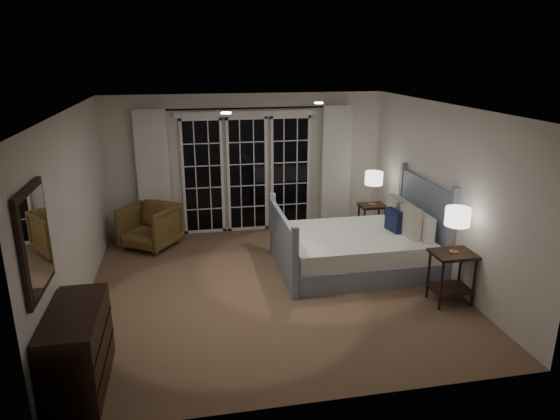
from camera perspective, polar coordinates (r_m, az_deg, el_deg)
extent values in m
plane|color=brown|center=(7.15, -0.98, -8.74)|extent=(5.00, 5.00, 0.00)
plane|color=silver|center=(6.45, -1.10, 11.62)|extent=(5.00, 5.00, 0.00)
cube|color=silver|center=(6.74, -22.45, -0.32)|extent=(0.02, 5.00, 2.50)
cube|color=silver|center=(7.52, 18.07, 1.90)|extent=(0.02, 5.00, 2.50)
cube|color=silver|center=(9.09, -3.81, 5.30)|extent=(5.00, 0.02, 2.50)
cube|color=silver|center=(4.41, 4.72, -8.19)|extent=(5.00, 0.02, 2.50)
cube|color=black|center=(9.04, -8.80, 3.77)|extent=(0.66, 0.02, 2.02)
cube|color=black|center=(9.11, -3.76, 4.03)|extent=(0.66, 0.02, 2.02)
cube|color=black|center=(9.24, 1.18, 4.26)|extent=(0.66, 0.02, 2.02)
cube|color=white|center=(8.90, -3.89, 10.92)|extent=(2.50, 0.04, 0.10)
cylinder|color=black|center=(8.84, -3.86, 11.52)|extent=(3.50, 0.03, 0.03)
cube|color=white|center=(8.94, -14.26, 3.94)|extent=(0.55, 0.10, 2.25)
cube|color=white|center=(9.34, 6.42, 4.94)|extent=(0.55, 0.10, 2.25)
cylinder|color=white|center=(7.21, 4.46, 12.10)|extent=(0.12, 0.12, 0.01)
cylinder|color=white|center=(5.98, -6.19, 10.97)|extent=(0.12, 0.12, 0.01)
cube|color=gray|center=(7.76, 8.39, -5.51)|extent=(2.10, 1.64, 0.31)
cube|color=silver|center=(7.65, 8.48, -3.57)|extent=(2.04, 1.58, 0.26)
cube|color=gray|center=(8.01, 16.08, -1.38)|extent=(0.06, 1.64, 1.33)
cube|color=gray|center=(7.36, 0.29, -4.02)|extent=(0.06, 1.64, 0.92)
cube|color=silver|center=(7.62, 15.85, -1.68)|extent=(0.14, 0.60, 0.36)
cube|color=silver|center=(8.17, 13.87, -0.25)|extent=(0.14, 0.60, 0.36)
cube|color=beige|center=(7.57, 14.66, -1.35)|extent=(0.16, 0.46, 0.45)
cube|color=beige|center=(8.06, 12.98, -0.10)|extent=(0.16, 0.46, 0.45)
cube|color=#161C3D|center=(7.77, 12.83, -1.15)|extent=(0.15, 0.35, 0.34)
cube|color=black|center=(6.84, 19.22, -4.78)|extent=(0.54, 0.43, 0.04)
cube|color=black|center=(7.03, 18.82, -8.47)|extent=(0.50, 0.39, 0.03)
cylinder|color=black|center=(6.73, 17.96, -8.24)|extent=(0.04, 0.04, 0.67)
cylinder|color=black|center=(6.95, 21.28, -7.76)|extent=(0.04, 0.04, 0.67)
cylinder|color=black|center=(7.00, 16.61, -7.08)|extent=(0.04, 0.04, 0.67)
cylinder|color=black|center=(7.21, 19.84, -6.66)|extent=(0.04, 0.04, 0.67)
cube|color=black|center=(9.01, 10.50, 0.48)|extent=(0.45, 0.36, 0.04)
cube|color=black|center=(9.13, 10.36, -1.98)|extent=(0.42, 0.33, 0.03)
cylinder|color=black|center=(8.90, 9.59, -1.65)|extent=(0.04, 0.04, 0.56)
cylinder|color=black|center=(9.04, 11.86, -1.49)|extent=(0.04, 0.04, 0.56)
cylinder|color=black|center=(9.16, 8.97, -1.07)|extent=(0.04, 0.04, 0.56)
cylinder|color=black|center=(9.29, 11.18, -0.92)|extent=(0.04, 0.04, 0.56)
cylinder|color=tan|center=(6.82, 19.24, -4.54)|extent=(0.12, 0.12, 0.02)
cylinder|color=tan|center=(6.76, 19.40, -3.07)|extent=(0.02, 0.02, 0.35)
cylinder|color=white|center=(6.67, 19.65, -0.72)|extent=(0.31, 0.31, 0.23)
cylinder|color=tan|center=(9.00, 10.51, 0.66)|extent=(0.12, 0.12, 0.02)
cylinder|color=tan|center=(8.95, 10.58, 1.80)|extent=(0.02, 0.02, 0.35)
cylinder|color=white|center=(8.87, 10.68, 3.59)|extent=(0.31, 0.31, 0.23)
imported|color=brown|center=(8.70, -14.62, -1.79)|extent=(1.12, 1.13, 0.75)
cube|color=black|center=(5.40, -22.06, -14.48)|extent=(0.49, 1.16, 0.82)
cube|color=black|center=(5.43, -19.23, -15.71)|extent=(0.01, 1.15, 0.01)
cube|color=black|center=(5.29, -19.53, -13.23)|extent=(0.01, 1.15, 0.01)
cube|color=black|center=(4.98, -26.24, -3.20)|extent=(0.04, 0.85, 1.00)
cube|color=white|center=(4.98, -25.96, -3.19)|extent=(0.01, 0.73, 0.88)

